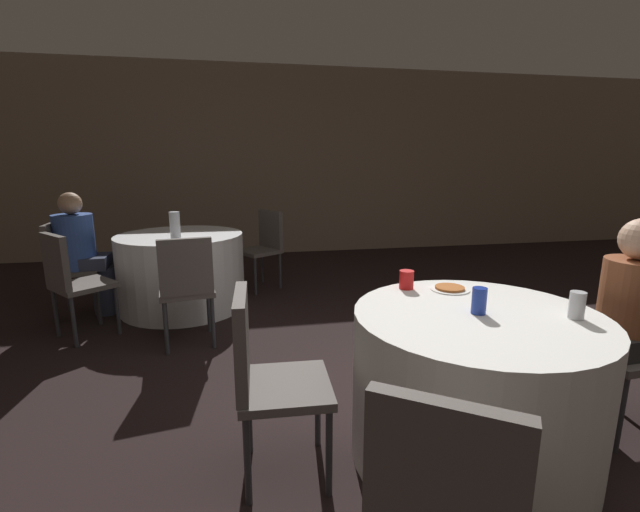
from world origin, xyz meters
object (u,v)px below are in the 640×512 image
chair_far_west (66,261)px  person_floral_shirt (616,330)px  chair_near_southwest (444,504)px  soda_can_blue (479,301)px  person_blue_shirt (85,254)px  soda_can_silver (577,305)px  chair_near_west (264,369)px  chair_far_southwest (70,276)px  table_near (472,386)px  chair_far_northeast (265,242)px  pizza_plate_near (450,288)px  chair_far_south (186,282)px  bottle_far (175,226)px  table_far (182,271)px

chair_far_west → person_floral_shirt: bearing=51.9°
chair_near_southwest → soda_can_blue: chair_near_southwest is taller
person_blue_shirt → soda_can_silver: size_ratio=9.35×
chair_near_west → chair_far_southwest: (-1.40, 1.84, 0.00)m
table_near → chair_far_northeast: bearing=104.2°
chair_far_west → soda_can_silver: bearing=46.2°
chair_near_southwest → pizza_plate_near: bearing=97.3°
chair_far_south → chair_far_southwest: 0.98m
chair_near_southwest → person_floral_shirt: size_ratio=0.77×
chair_near_west → chair_far_northeast: 3.04m
chair_far_southwest → pizza_plate_near: size_ratio=4.17×
chair_far_west → pizza_plate_near: chair_far_west is taller
person_floral_shirt → bottle_far: bearing=44.8°
table_far → soda_can_blue: bearing=-57.5°
chair_near_southwest → bottle_far: bearing=143.9°
chair_near_west → person_floral_shirt: 1.79m
soda_can_blue → soda_can_silver: bearing=-20.0°
soda_can_blue → table_far: bearing=122.5°
chair_far_west → table_near: bearing=43.9°
chair_far_west → bottle_far: 1.09m
chair_far_northeast → pizza_plate_near: 2.85m
person_floral_shirt → soda_can_silver: (-0.42, -0.18, 0.22)m
table_near → pizza_plate_near: bearing=82.4°
chair_far_south → chair_far_west: (-1.16, 0.94, 0.00)m
chair_far_southwest → table_near: bearing=11.0°
person_floral_shirt → soda_can_blue: 0.84m
chair_far_northeast → person_floral_shirt: person_floral_shirt is taller
chair_near_west → chair_far_southwest: 2.31m
table_far → chair_far_south: bearing=-81.1°
table_far → bottle_far: bearing=-89.0°
table_near → chair_far_west: 3.62m
chair_far_south → pizza_plate_near: (1.51, -1.18, 0.21)m
chair_near_west → chair_far_south: same height
table_far → person_blue_shirt: person_blue_shirt is taller
soda_can_blue → bottle_far: 2.76m
chair_far_west → person_blue_shirt: person_blue_shirt is taller
table_far → chair_far_southwest: size_ratio=1.36×
chair_far_west → chair_far_northeast: bearing=105.3°
table_far → chair_far_west: (-1.00, -0.05, 0.16)m
table_near → chair_near_southwest: (-0.56, -0.80, 0.16)m
chair_far_southwest → chair_far_west: (-0.24, 0.61, 0.00)m
table_far → chair_far_west: 1.02m
chair_far_west → person_blue_shirt: bearing=90.0°
chair_far_west → pizza_plate_near: bearing=48.9°
table_near → person_floral_shirt: person_floral_shirt is taller
chair_far_southwest → person_floral_shirt: person_floral_shirt is taller
chair_far_west → soda_can_silver: 4.00m
chair_near_southwest → chair_far_southwest: (-1.82, 2.68, 0.00)m
person_blue_shirt → table_near: bearing=42.0°
table_far → bottle_far: (0.01, -0.29, 0.49)m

